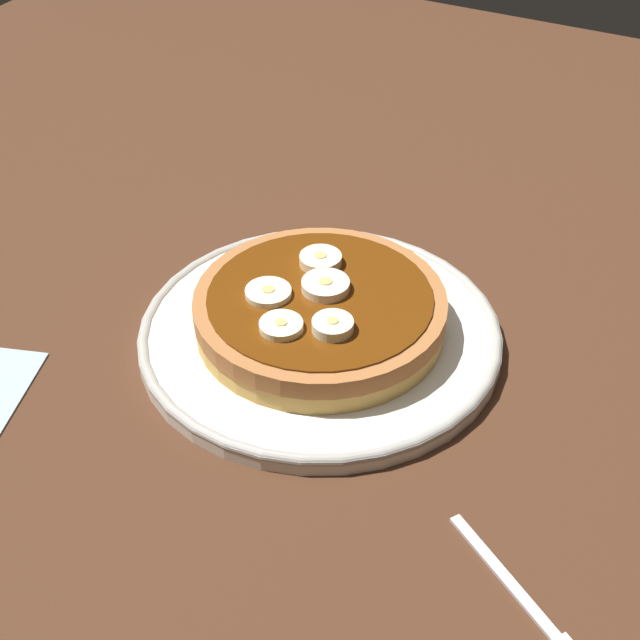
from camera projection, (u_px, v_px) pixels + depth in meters
The scene contains 9 objects.
ground_plane at pixel (320, 357), 71.68cm from camera, with size 140.00×140.00×3.00cm, color #422616.
plate at pixel (320, 333), 70.24cm from camera, with size 27.06×27.06×1.51cm.
pancake_stack at pixel (321, 313), 68.94cm from camera, with size 19.03×18.56×3.08cm.
banana_slice_0 at pixel (330, 288), 68.32cm from camera, with size 3.54×3.54×0.96cm.
banana_slice_1 at pixel (333, 326), 64.77cm from camera, with size 2.92×2.92×1.05cm.
banana_slice_2 at pixel (321, 261), 70.95cm from camera, with size 3.21×3.21×1.01cm.
banana_slice_3 at pixel (281, 326), 64.98cm from camera, with size 3.08×3.08×0.78cm.
banana_slice_4 at pixel (268, 293), 68.02cm from camera, with size 3.38×3.38×0.71cm.
fork at pixel (531, 607), 52.41cm from camera, with size 11.40×7.96×0.50cm.
Camera 1 is at (-25.13, 48.01, 45.50)cm, focal length 52.80 mm.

